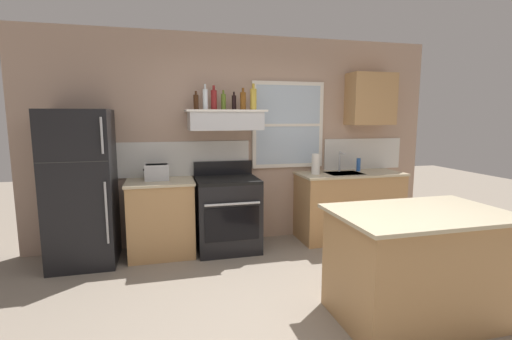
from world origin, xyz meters
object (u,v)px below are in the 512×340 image
at_px(dish_soap_bottle, 358,165).
at_px(kitchen_island, 418,265).
at_px(refrigerator, 81,188).
at_px(bottle_red_label_wine, 214,100).
at_px(bottle_brown_stout, 196,102).
at_px(paper_towel_roll, 316,164).
at_px(bottle_amber_wine, 243,101).
at_px(bottle_champagne_gold_foil, 253,99).
at_px(bottle_clear_tall, 205,99).
at_px(bottle_balsamic_dark, 234,102).
at_px(bottle_olive_oil_square, 223,102).
at_px(toaster, 157,172).
at_px(stove_range, 227,213).

bearing_deg(dish_soap_bottle, kitchen_island, -107.02).
bearing_deg(refrigerator, bottle_red_label_wine, 5.95).
height_order(bottle_brown_stout, paper_towel_roll, bottle_brown_stout).
xyz_separation_m(bottle_amber_wine, bottle_champagne_gold_foil, (0.13, -0.00, 0.02)).
xyz_separation_m(bottle_clear_tall, bottle_amber_wine, (0.46, -0.06, -0.02)).
relative_size(bottle_brown_stout, bottle_amber_wine, 0.84).
distance_m(bottle_balsamic_dark, bottle_champagne_gold_foil, 0.24).
height_order(bottle_brown_stout, bottle_red_label_wine, bottle_red_label_wine).
bearing_deg(bottle_champagne_gold_foil, bottle_olive_oil_square, 171.26).
distance_m(bottle_brown_stout, kitchen_island, 2.97).
bearing_deg(toaster, bottle_champagne_gold_foil, -0.16).
bearing_deg(bottle_brown_stout, bottle_olive_oil_square, -2.29).
distance_m(bottle_clear_tall, bottle_champagne_gold_foil, 0.59).
bearing_deg(bottle_brown_stout, paper_towel_roll, -4.24).
xyz_separation_m(bottle_olive_oil_square, kitchen_island, (1.25, -2.09, -1.39)).
bearing_deg(bottle_amber_wine, bottle_champagne_gold_foil, -2.18).
xyz_separation_m(refrigerator, bottle_brown_stout, (1.31, 0.17, 0.97)).
relative_size(bottle_brown_stout, kitchen_island, 0.16).
xyz_separation_m(toaster, bottle_clear_tall, (0.60, 0.06, 0.87)).
bearing_deg(bottle_amber_wine, bottle_olive_oil_square, 167.73).
bearing_deg(toaster, kitchen_island, -44.57).
distance_m(stove_range, dish_soap_bottle, 1.96).
bearing_deg(bottle_olive_oil_square, toaster, -176.33).
bearing_deg(stove_range, bottle_red_label_wine, 132.86).
height_order(toaster, bottle_amber_wine, bottle_amber_wine).
distance_m(stove_range, bottle_champagne_gold_foil, 1.46).
bearing_deg(bottle_clear_tall, bottle_olive_oil_square, -1.76).
relative_size(toaster, bottle_clear_tall, 0.96).
bearing_deg(bottle_champagne_gold_foil, bottle_brown_stout, 174.32).
bearing_deg(bottle_balsamic_dark, refrigerator, -174.84).
distance_m(toaster, bottle_champagne_gold_foil, 1.47).
bearing_deg(bottle_brown_stout, bottle_clear_tall, -3.34).
bearing_deg(bottle_red_label_wine, bottle_balsamic_dark, 0.29).
relative_size(bottle_brown_stout, bottle_olive_oil_square, 0.94).
bearing_deg(bottle_amber_wine, bottle_brown_stout, 173.53).
height_order(toaster, bottle_red_label_wine, bottle_red_label_wine).
relative_size(bottle_red_label_wine, kitchen_island, 0.21).
relative_size(bottle_olive_oil_square, paper_towel_roll, 0.89).
distance_m(bottle_clear_tall, bottle_olive_oil_square, 0.22).
xyz_separation_m(refrigerator, bottle_red_label_wine, (1.52, 0.16, 1.00)).
bearing_deg(bottle_balsamic_dark, bottle_brown_stout, 178.26).
relative_size(paper_towel_roll, kitchen_island, 0.19).
xyz_separation_m(bottle_clear_tall, paper_towel_roll, (1.42, -0.11, -0.83)).
relative_size(dish_soap_bottle, kitchen_island, 0.13).
xyz_separation_m(bottle_red_label_wine, bottle_amber_wine, (0.35, -0.05, -0.01)).
xyz_separation_m(stove_range, bottle_amber_wine, (0.23, 0.09, 1.39)).
xyz_separation_m(bottle_red_label_wine, bottle_champagne_gold_foil, (0.48, -0.05, 0.01)).
distance_m(bottle_clear_tall, bottle_red_label_wine, 0.10).
bearing_deg(bottle_brown_stout, stove_range, -23.84).
bearing_deg(bottle_red_label_wine, bottle_brown_stout, 175.91).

